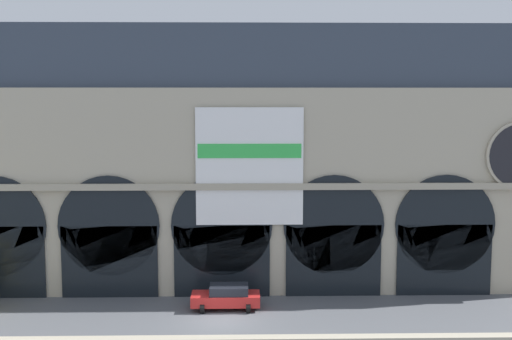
% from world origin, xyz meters
% --- Properties ---
extents(ground_plane, '(200.00, 200.00, 0.00)m').
position_xyz_m(ground_plane, '(0.00, 0.00, 0.00)').
color(ground_plane, '#54565B').
extents(station_building, '(47.20, 5.94, 18.50)m').
position_xyz_m(station_building, '(0.03, 7.77, 8.98)').
color(station_building, '#B2A891').
rests_on(station_building, ground).
extents(car_center, '(4.40, 2.22, 1.55)m').
position_xyz_m(car_center, '(0.36, 2.33, 0.80)').
color(car_center, red).
rests_on(car_center, ground).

